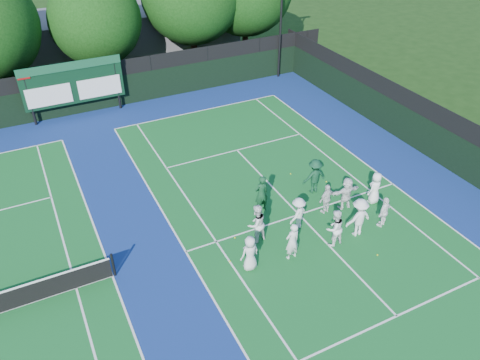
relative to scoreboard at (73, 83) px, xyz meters
name	(u,v)px	position (x,y,z in m)	size (l,w,h in m)	color
ground	(311,228)	(7.01, -15.59, -2.19)	(120.00, 120.00, 0.00)	#15330D
court_apron	(174,256)	(1.01, -14.59, -2.19)	(34.00, 32.00, 0.01)	navy
near_court	(299,215)	(7.01, -14.59, -2.18)	(11.05, 23.85, 0.01)	#125B22
back_fence	(91,91)	(1.01, 0.41, -0.83)	(34.00, 0.08, 3.00)	black
divider_fence_right	(451,145)	(16.01, -14.59, -0.83)	(0.08, 32.00, 3.00)	black
scoreboard	(73,83)	(0.00, 0.00, 0.00)	(6.00, 0.21, 3.55)	black
clubhouse	(120,36)	(5.01, 8.41, -0.19)	(18.00, 6.00, 4.00)	#5A5B60
tree_c	(98,21)	(2.76, 3.99, 2.34)	(6.01, 6.01, 7.69)	black
tennis_ball_0	(235,238)	(3.70, -14.73, -2.16)	(0.07, 0.07, 0.07)	#CDDA19
tennis_ball_1	(326,182)	(9.64, -12.98, -2.16)	(0.07, 0.07, 0.07)	#CDDA19
tennis_ball_2	(377,255)	(8.44, -18.26, -2.16)	(0.07, 0.07, 0.07)	#CDDA19
tennis_ball_3	(230,261)	(2.90, -15.91, -2.16)	(0.07, 0.07, 0.07)	#CDDA19
tennis_ball_4	(291,174)	(8.41, -11.58, -2.16)	(0.07, 0.07, 0.07)	#CDDA19
tennis_ball_5	(357,207)	(9.70, -15.36, -2.16)	(0.07, 0.07, 0.07)	#CDDA19
player_front_0	(250,253)	(3.47, -16.55, -1.41)	(0.77, 0.50, 1.57)	silver
player_front_1	(292,241)	(5.24, -16.77, -1.33)	(0.63, 0.41, 1.72)	silver
player_front_2	(334,228)	(7.22, -16.85, -1.33)	(0.83, 0.65, 1.71)	white
player_front_3	(359,217)	(8.49, -16.79, -1.28)	(1.17, 0.67, 1.82)	silver
player_front_4	(384,212)	(9.87, -16.82, -1.45)	(0.87, 0.36, 1.49)	white
player_back_0	(256,224)	(4.45, -15.23, -1.29)	(0.88, 0.69, 1.81)	silver
player_back_1	(298,214)	(6.43, -15.32, -1.40)	(1.02, 0.58, 1.57)	silver
player_back_2	(327,199)	(8.19, -14.94, -1.44)	(0.88, 0.37, 1.50)	silver
player_back_3	(346,193)	(9.18, -15.04, -1.39)	(1.49, 0.48, 1.61)	white
player_back_4	(375,188)	(10.65, -15.29, -1.39)	(0.78, 0.51, 1.60)	white
coach_left	(261,194)	(5.62, -13.51, -1.26)	(0.68, 0.45, 1.86)	#103D20
coach_right	(314,176)	(8.58, -13.35, -1.30)	(1.15, 0.66, 1.78)	#103B23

